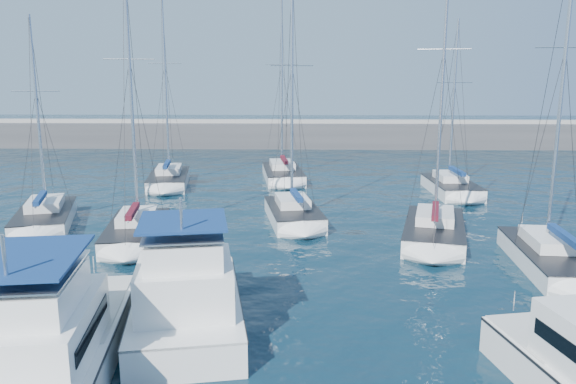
{
  "coord_description": "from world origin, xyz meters",
  "views": [
    {
      "loc": [
        3.11,
        -19.7,
        9.0
      ],
      "look_at": [
        2.34,
        9.01,
        3.0
      ],
      "focal_mm": 35.0,
      "sensor_mm": 36.0,
      "label": 1
    }
  ],
  "objects_px": {
    "sailboat_mid_a": "(45,217)",
    "sailboat_back_a": "(169,179)",
    "motor_yacht_port_inner": "(48,348)",
    "sailboat_back_c": "(451,187)",
    "motor_yacht_stbd_inner": "(187,300)",
    "sailboat_mid_d": "(434,230)",
    "sailboat_back_b": "(283,173)",
    "sailboat_mid_b": "(137,231)",
    "sailboat_mid_c": "(293,213)",
    "sailboat_mid_e": "(551,256)"
  },
  "relations": [
    {
      "from": "sailboat_mid_b",
      "to": "sailboat_back_a",
      "type": "distance_m",
      "value": 16.07
    },
    {
      "from": "motor_yacht_stbd_inner",
      "to": "sailboat_mid_a",
      "type": "relative_size",
      "value": 0.68
    },
    {
      "from": "sailboat_back_b",
      "to": "sailboat_back_c",
      "type": "distance_m",
      "value": 14.42
    },
    {
      "from": "motor_yacht_stbd_inner",
      "to": "sailboat_mid_c",
      "type": "height_order",
      "value": "sailboat_mid_c"
    },
    {
      "from": "sailboat_mid_a",
      "to": "sailboat_mid_b",
      "type": "relative_size",
      "value": 0.81
    },
    {
      "from": "motor_yacht_stbd_inner",
      "to": "sailboat_back_b",
      "type": "xyz_separation_m",
      "value": [
        2.36,
        29.89,
        -0.6
      ]
    },
    {
      "from": "motor_yacht_port_inner",
      "to": "sailboat_back_c",
      "type": "distance_m",
      "value": 33.81
    },
    {
      "from": "sailboat_mid_b",
      "to": "motor_yacht_port_inner",
      "type": "bearing_deg",
      "value": -92.26
    },
    {
      "from": "sailboat_mid_d",
      "to": "sailboat_back_b",
      "type": "xyz_separation_m",
      "value": [
        -9.12,
        18.2,
        -0.01
      ]
    },
    {
      "from": "motor_yacht_stbd_inner",
      "to": "sailboat_mid_a",
      "type": "bearing_deg",
      "value": 118.95
    },
    {
      "from": "sailboat_mid_d",
      "to": "motor_yacht_port_inner",
      "type": "bearing_deg",
      "value": -120.29
    },
    {
      "from": "motor_yacht_port_inner",
      "to": "sailboat_mid_c",
      "type": "xyz_separation_m",
      "value": [
        6.89,
        19.0,
        -0.58
      ]
    },
    {
      "from": "sailboat_mid_e",
      "to": "sailboat_back_b",
      "type": "relative_size",
      "value": 1.04
    },
    {
      "from": "sailboat_mid_b",
      "to": "sailboat_mid_d",
      "type": "xyz_separation_m",
      "value": [
        16.53,
        0.61,
        -0.0
      ]
    },
    {
      "from": "motor_yacht_stbd_inner",
      "to": "sailboat_mid_d",
      "type": "relative_size",
      "value": 0.52
    },
    {
      "from": "sailboat_mid_b",
      "to": "sailboat_mid_c",
      "type": "height_order",
      "value": "sailboat_mid_b"
    },
    {
      "from": "sailboat_mid_a",
      "to": "sailboat_back_a",
      "type": "distance_m",
      "value": 13.66
    },
    {
      "from": "sailboat_mid_c",
      "to": "sailboat_mid_d",
      "type": "distance_m",
      "value": 8.72
    },
    {
      "from": "sailboat_mid_c",
      "to": "motor_yacht_port_inner",
      "type": "bearing_deg",
      "value": -119.8
    },
    {
      "from": "motor_yacht_stbd_inner",
      "to": "sailboat_back_c",
      "type": "height_order",
      "value": "sailboat_back_c"
    },
    {
      "from": "sailboat_back_a",
      "to": "sailboat_mid_b",
      "type": "bearing_deg",
      "value": -91.5
    },
    {
      "from": "sailboat_back_a",
      "to": "sailboat_mid_d",
      "type": "bearing_deg",
      "value": -48.22
    },
    {
      "from": "sailboat_back_a",
      "to": "sailboat_back_c",
      "type": "distance_m",
      "value": 22.85
    },
    {
      "from": "motor_yacht_port_inner",
      "to": "sailboat_mid_a",
      "type": "height_order",
      "value": "sailboat_mid_a"
    },
    {
      "from": "sailboat_back_a",
      "to": "sailboat_back_c",
      "type": "xyz_separation_m",
      "value": [
        22.69,
        -2.73,
        -0.02
      ]
    },
    {
      "from": "motor_yacht_port_inner",
      "to": "sailboat_mid_a",
      "type": "relative_size",
      "value": 0.85
    },
    {
      "from": "sailboat_mid_c",
      "to": "sailboat_back_b",
      "type": "distance_m",
      "value": 14.62
    },
    {
      "from": "motor_yacht_stbd_inner",
      "to": "sailboat_back_c",
      "type": "xyz_separation_m",
      "value": [
        15.64,
        24.29,
        -0.62
      ]
    },
    {
      "from": "sailboat_mid_e",
      "to": "sailboat_back_b",
      "type": "bearing_deg",
      "value": 124.97
    },
    {
      "from": "sailboat_back_a",
      "to": "motor_yacht_stbd_inner",
      "type": "bearing_deg",
      "value": -83.99
    },
    {
      "from": "sailboat_mid_e",
      "to": "sailboat_back_a",
      "type": "height_order",
      "value": "sailboat_mid_e"
    },
    {
      "from": "motor_yacht_port_inner",
      "to": "sailboat_back_a",
      "type": "relative_size",
      "value": 0.68
    },
    {
      "from": "sailboat_back_b",
      "to": "motor_yacht_port_inner",
      "type": "bearing_deg",
      "value": -106.93
    },
    {
      "from": "sailboat_mid_a",
      "to": "sailboat_mid_e",
      "type": "height_order",
      "value": "sailboat_mid_e"
    },
    {
      "from": "motor_yacht_stbd_inner",
      "to": "sailboat_mid_d",
      "type": "bearing_deg",
      "value": 35.07
    },
    {
      "from": "sailboat_mid_b",
      "to": "sailboat_back_c",
      "type": "distance_m",
      "value": 24.56
    },
    {
      "from": "sailboat_mid_e",
      "to": "sailboat_back_a",
      "type": "bearing_deg",
      "value": 143.25
    },
    {
      "from": "sailboat_mid_b",
      "to": "sailboat_back_b",
      "type": "height_order",
      "value": "sailboat_back_b"
    },
    {
      "from": "motor_yacht_port_inner",
      "to": "sailboat_mid_b",
      "type": "relative_size",
      "value": 0.69
    },
    {
      "from": "sailboat_mid_a",
      "to": "sailboat_mid_b",
      "type": "height_order",
      "value": "sailboat_mid_b"
    },
    {
      "from": "sailboat_mid_d",
      "to": "sailboat_back_c",
      "type": "relative_size",
      "value": 1.24
    },
    {
      "from": "sailboat_back_a",
      "to": "sailboat_back_b",
      "type": "height_order",
      "value": "sailboat_back_a"
    },
    {
      "from": "motor_yacht_stbd_inner",
      "to": "sailboat_mid_b",
      "type": "xyz_separation_m",
      "value": [
        -5.06,
        11.08,
        -0.59
      ]
    },
    {
      "from": "motor_yacht_stbd_inner",
      "to": "motor_yacht_port_inner",
      "type": "bearing_deg",
      "value": -142.78
    },
    {
      "from": "sailboat_mid_e",
      "to": "sailboat_back_b",
      "type": "xyz_separation_m",
      "value": [
        -13.6,
        22.8,
        -0.02
      ]
    },
    {
      "from": "motor_yacht_port_inner",
      "to": "sailboat_back_b",
      "type": "xyz_separation_m",
      "value": [
        5.7,
        33.57,
        -0.6
      ]
    },
    {
      "from": "sailboat_mid_a",
      "to": "sailboat_mid_d",
      "type": "height_order",
      "value": "sailboat_mid_d"
    },
    {
      "from": "sailboat_mid_d",
      "to": "sailboat_back_a",
      "type": "bearing_deg",
      "value": 154.06
    },
    {
      "from": "motor_yacht_port_inner",
      "to": "sailboat_mid_b",
      "type": "bearing_deg",
      "value": 88.3
    },
    {
      "from": "sailboat_mid_a",
      "to": "sailboat_mid_e",
      "type": "xyz_separation_m",
      "value": [
        27.58,
        -7.05,
        0.04
      ]
    }
  ]
}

